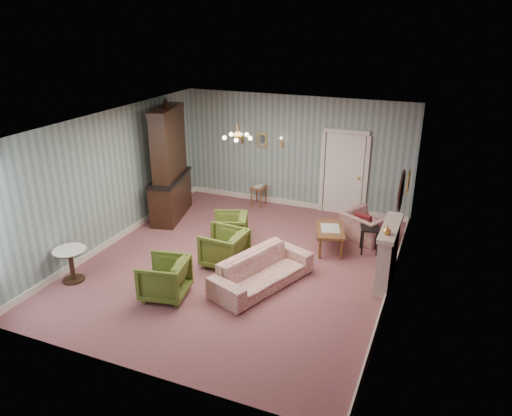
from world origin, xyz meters
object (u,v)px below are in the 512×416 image
at_px(sofa_chintz, 262,265).
at_px(fireplace, 388,254).
at_px(pedestal_table, 72,265).
at_px(olive_chair_a, 164,276).
at_px(wingback_chair, 367,222).
at_px(coffee_table, 330,239).
at_px(dresser, 169,161).
at_px(olive_chair_c, 229,228).
at_px(olive_chair_b, 224,246).
at_px(side_table_black, 369,240).

height_order(sofa_chintz, fireplace, fireplace).
bearing_deg(pedestal_table, olive_chair_a, 5.93).
bearing_deg(olive_chair_a, wingback_chair, 131.59).
relative_size(olive_chair_a, wingback_chair, 0.81).
bearing_deg(coffee_table, sofa_chintz, -112.61).
relative_size(sofa_chintz, wingback_chair, 2.12).
bearing_deg(dresser, coffee_table, -18.27).
height_order(sofa_chintz, pedestal_table, sofa_chintz).
distance_m(sofa_chintz, pedestal_table, 3.61).
xyz_separation_m(olive_chair_a, olive_chair_c, (0.14, 2.39, -0.02)).
bearing_deg(pedestal_table, olive_chair_b, 34.94).
height_order(olive_chair_a, olive_chair_b, olive_chair_b).
height_order(olive_chair_c, pedestal_table, olive_chair_c).
bearing_deg(coffee_table, pedestal_table, -143.14).
relative_size(sofa_chintz, fireplace, 1.50).
relative_size(dresser, side_table_black, 4.96).
relative_size(dresser, pedestal_table, 4.37).
height_order(olive_chair_c, dresser, dresser).
xyz_separation_m(wingback_chair, coffee_table, (-0.63, -0.82, -0.18)).
bearing_deg(coffee_table, wingback_chair, 52.61).
bearing_deg(sofa_chintz, side_table_black, -16.14).
distance_m(olive_chair_c, wingback_chair, 3.07).
bearing_deg(olive_chair_b, pedestal_table, -51.99).
distance_m(sofa_chintz, side_table_black, 2.65).
height_order(olive_chair_c, wingback_chair, wingback_chair).
bearing_deg(dresser, olive_chair_a, -74.01).
distance_m(sofa_chintz, fireplace, 2.35).
height_order(olive_chair_a, pedestal_table, olive_chair_a).
bearing_deg(olive_chair_c, dresser, -133.21).
distance_m(olive_chair_b, olive_chair_c, 0.98).
xyz_separation_m(olive_chair_a, pedestal_table, (-1.93, -0.20, -0.07)).
distance_m(fireplace, side_table_black, 1.25).
bearing_deg(olive_chair_b, olive_chair_a, -14.56).
bearing_deg(coffee_table, olive_chair_b, -140.73).
relative_size(sofa_chintz, coffee_table, 2.10).
relative_size(sofa_chintz, dresser, 0.72).
bearing_deg(side_table_black, dresser, 178.58).
xyz_separation_m(olive_chair_b, olive_chair_c, (-0.32, 0.92, -0.03)).
distance_m(olive_chair_a, fireplace, 4.13).
distance_m(olive_chair_c, coffee_table, 2.19).
bearing_deg(fireplace, olive_chair_a, -150.34).
height_order(olive_chair_b, fireplace, fireplace).
relative_size(olive_chair_c, side_table_black, 1.31).
bearing_deg(coffee_table, dresser, 175.53).
height_order(wingback_chair, dresser, dresser).
relative_size(olive_chair_c, fireplace, 0.55).
height_order(coffee_table, pedestal_table, pedestal_table).
height_order(fireplace, pedestal_table, fireplace).
height_order(wingback_chair, coffee_table, wingback_chair).
xyz_separation_m(wingback_chair, side_table_black, (0.18, -0.62, -0.14)).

